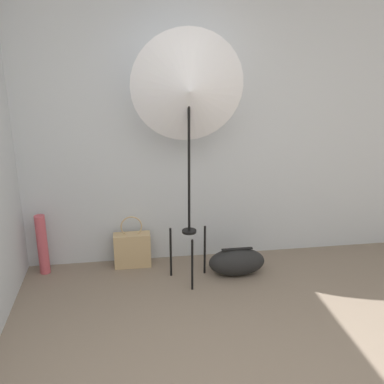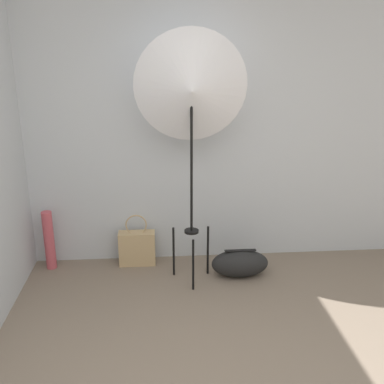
{
  "view_description": "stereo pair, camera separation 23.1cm",
  "coord_description": "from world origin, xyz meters",
  "px_view_note": "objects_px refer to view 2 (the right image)",
  "views": [
    {
      "loc": [
        -0.38,
        -1.48,
        2.0
      ],
      "look_at": [
        0.1,
        1.74,
        0.91
      ],
      "focal_mm": 42.0,
      "sensor_mm": 36.0,
      "label": 1
    },
    {
      "loc": [
        -0.15,
        -1.5,
        2.0
      ],
      "look_at": [
        0.1,
        1.74,
        0.91
      ],
      "focal_mm": 42.0,
      "sensor_mm": 36.0,
      "label": 2
    }
  ],
  "objects_px": {
    "tote_bag": "(137,247)",
    "duffel_bag": "(240,263)",
    "photo_umbrella": "(191,91)",
    "paper_roll": "(49,240)"
  },
  "relations": [
    {
      "from": "tote_bag",
      "to": "duffel_bag",
      "type": "xyz_separation_m",
      "value": [
        0.92,
        -0.3,
        -0.04
      ]
    },
    {
      "from": "tote_bag",
      "to": "duffel_bag",
      "type": "bearing_deg",
      "value": -18.25
    },
    {
      "from": "tote_bag",
      "to": "photo_umbrella",
      "type": "bearing_deg",
      "value": -33.73
    },
    {
      "from": "photo_umbrella",
      "to": "paper_roll",
      "type": "xyz_separation_m",
      "value": [
        -1.28,
        0.31,
        -1.36
      ]
    },
    {
      "from": "duffel_bag",
      "to": "photo_umbrella",
      "type": "bearing_deg",
      "value": -177.14
    },
    {
      "from": "paper_roll",
      "to": "tote_bag",
      "type": "bearing_deg",
      "value": 1.02
    },
    {
      "from": "photo_umbrella",
      "to": "tote_bag",
      "type": "height_order",
      "value": "photo_umbrella"
    },
    {
      "from": "photo_umbrella",
      "to": "paper_roll",
      "type": "bearing_deg",
      "value": 166.35
    },
    {
      "from": "tote_bag",
      "to": "duffel_bag",
      "type": "relative_size",
      "value": 0.98
    },
    {
      "from": "photo_umbrella",
      "to": "tote_bag",
      "type": "relative_size",
      "value": 4.25
    }
  ]
}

